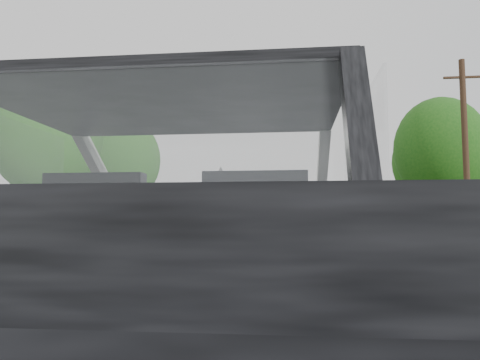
% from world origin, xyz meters
% --- Properties ---
extents(subject_car, '(1.80, 4.00, 1.45)m').
position_xyz_m(subject_car, '(0.00, 0.00, 0.72)').
color(subject_car, black).
rests_on(subject_car, ground).
extents(dashboard, '(1.58, 0.45, 0.30)m').
position_xyz_m(dashboard, '(0.00, 0.62, 0.85)').
color(dashboard, black).
rests_on(dashboard, subject_car).
extents(driver_seat, '(0.50, 0.72, 0.42)m').
position_xyz_m(driver_seat, '(-0.40, -0.29, 0.88)').
color(driver_seat, black).
rests_on(driver_seat, subject_car).
extents(passenger_seat, '(0.50, 0.72, 0.42)m').
position_xyz_m(passenger_seat, '(0.40, -0.29, 0.88)').
color(passenger_seat, black).
rests_on(passenger_seat, subject_car).
extents(steering_wheel, '(0.36, 0.36, 0.04)m').
position_xyz_m(steering_wheel, '(-0.40, 0.33, 0.92)').
color(steering_wheel, black).
rests_on(steering_wheel, dashboard).
extents(cat, '(0.54, 0.27, 0.23)m').
position_xyz_m(cat, '(0.30, 0.63, 1.08)').
color(cat, gray).
rests_on(cat, dashboard).
extents(guardrail, '(0.05, 90.00, 0.32)m').
position_xyz_m(guardrail, '(4.30, 10.00, 0.58)').
color(guardrail, gray).
rests_on(guardrail, ground).
extents(other_car, '(2.09, 4.64, 1.49)m').
position_xyz_m(other_car, '(0.02, 18.55, 0.75)').
color(other_car, '#AAADB4').
rests_on(other_car, ground).
extents(highway_sign, '(0.41, 1.00, 2.55)m').
position_xyz_m(highway_sign, '(4.63, 24.47, 1.28)').
color(highway_sign, '#0F5B27').
rests_on(highway_sign, ground).
extents(utility_pole, '(0.30, 0.30, 8.39)m').
position_xyz_m(utility_pole, '(8.45, 19.46, 4.19)').
color(utility_pole, '#352316').
rests_on(utility_pole, ground).
extents(tree_2, '(5.38, 5.38, 7.34)m').
position_xyz_m(tree_2, '(8.47, 23.10, 3.67)').
color(tree_2, '#1B5014').
rests_on(tree_2, ground).
extents(tree_3, '(7.96, 7.96, 9.09)m').
position_xyz_m(tree_3, '(11.96, 37.56, 4.54)').
color(tree_3, '#1B5014').
rests_on(tree_3, ground).
extents(tree_5, '(5.84, 5.84, 7.45)m').
position_xyz_m(tree_5, '(-10.40, 17.07, 3.73)').
color(tree_5, '#1B5014').
rests_on(tree_5, ground).
extents(tree_6, '(6.29, 6.29, 7.53)m').
position_xyz_m(tree_6, '(-10.39, 26.34, 3.76)').
color(tree_6, '#1B5014').
rests_on(tree_6, ground).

